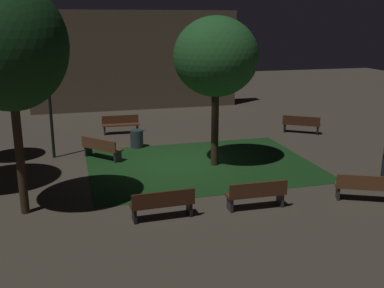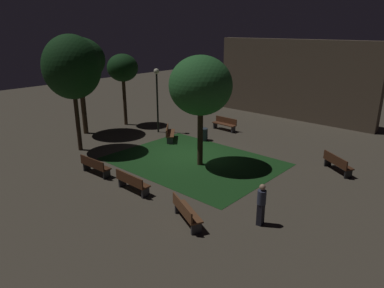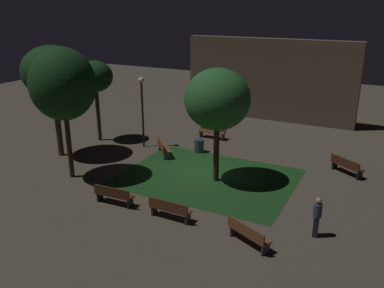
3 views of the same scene
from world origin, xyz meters
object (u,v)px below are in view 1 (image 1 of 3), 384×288
(bench_lawn_edge, at_px, (163,203))
(tree_lawn_side, at_px, (216,57))
(bench_path_side, at_px, (121,124))
(bench_by_lamp, at_px, (366,187))
(tree_near_wall, at_px, (9,47))
(lamp_post_plaza_east, at_px, (48,86))
(bench_front_left, at_px, (257,194))
(trash_bin, at_px, (137,139))
(bench_back_row, at_px, (101,148))
(bench_corner, at_px, (301,124))

(bench_lawn_edge, relative_size, tree_lawn_side, 0.32)
(bench_lawn_edge, distance_m, bench_path_side, 10.49)
(bench_lawn_edge, relative_size, bench_by_lamp, 0.99)
(tree_near_wall, xyz_separation_m, lamp_post_plaza_east, (0.70, 5.57, -1.81))
(bench_by_lamp, relative_size, tree_lawn_side, 0.33)
(bench_path_side, relative_size, tree_near_wall, 0.28)
(bench_front_left, bearing_deg, lamp_post_plaza_east, 129.98)
(bench_path_side, bearing_deg, bench_by_lamp, -59.84)
(tree_lawn_side, bearing_deg, trash_bin, 127.71)
(bench_back_row, relative_size, trash_bin, 2.11)
(bench_front_left, bearing_deg, bench_lawn_edge, 180.00)
(bench_corner, distance_m, bench_by_lamp, 8.82)
(bench_back_row, xyz_separation_m, tree_near_wall, (-2.56, -4.81, 4.28))
(bench_back_row, xyz_separation_m, bench_by_lamp, (7.55, -6.63, 0.00))
(bench_back_row, height_order, bench_by_lamp, same)
(bench_corner, bearing_deg, tree_near_wall, -151.77)
(trash_bin, bearing_deg, bench_by_lamp, -53.66)
(bench_lawn_edge, height_order, bench_front_left, same)
(bench_back_row, height_order, tree_near_wall, tree_near_wall)
(bench_lawn_edge, distance_m, bench_corner, 11.90)
(bench_corner, height_order, tree_lawn_side, tree_lawn_side)
(bench_path_side, height_order, bench_by_lamp, same)
(bench_front_left, bearing_deg, bench_path_side, 104.96)
(bench_back_row, bearing_deg, trash_bin, 40.42)
(bench_by_lamp, xyz_separation_m, lamp_post_plaza_east, (-9.41, 7.39, 2.47))
(bench_back_row, relative_size, lamp_post_plaza_east, 0.38)
(bench_path_side, xyz_separation_m, bench_by_lamp, (6.29, -10.82, 0.00))
(lamp_post_plaza_east, xyz_separation_m, trash_bin, (3.50, 0.64, -2.56))
(bench_front_left, height_order, trash_bin, bench_front_left)
(bench_front_left, bearing_deg, bench_corner, 54.58)
(bench_path_side, bearing_deg, bench_front_left, -75.04)
(bench_path_side, bearing_deg, tree_near_wall, -113.01)
(tree_near_wall, bearing_deg, bench_front_left, -12.74)
(bench_path_side, distance_m, lamp_post_plaza_east, 5.25)
(tree_near_wall, bearing_deg, tree_lawn_side, 23.47)
(trash_bin, bearing_deg, bench_lawn_edge, -93.04)
(tree_lawn_side, relative_size, lamp_post_plaza_east, 1.30)
(bench_lawn_edge, bearing_deg, bench_by_lamp, -2.94)
(bench_path_side, distance_m, bench_by_lamp, 12.51)
(bench_path_side, relative_size, tree_lawn_side, 0.32)
(bench_front_left, bearing_deg, tree_near_wall, 167.26)
(trash_bin, bearing_deg, bench_front_left, -72.53)
(bench_lawn_edge, height_order, tree_lawn_side, tree_lawn_side)
(bench_back_row, distance_m, tree_near_wall, 6.93)
(bench_front_left, relative_size, trash_bin, 2.31)
(bench_corner, bearing_deg, bench_back_row, -169.27)
(tree_near_wall, xyz_separation_m, trash_bin, (4.20, 6.21, -4.37))
(bench_back_row, bearing_deg, bench_front_left, -57.17)
(lamp_post_plaza_east, bearing_deg, bench_corner, 5.41)
(bench_corner, xyz_separation_m, bench_back_row, (-9.88, -1.87, 0.00))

